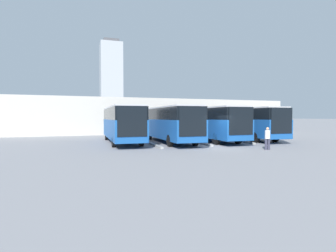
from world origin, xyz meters
TOP-DOWN VIEW (x-y plane):
  - ground_plane at (0.00, 0.00)m, footprint 600.00×600.00m
  - bus_0 at (-6.46, -5.49)m, footprint 2.65×11.12m
  - curb_divider_0 at (-4.30, -3.85)m, footprint 0.33×6.03m
  - bus_1 at (-2.15, -5.17)m, footprint 2.65×11.12m
  - curb_divider_1 at (0.00, -3.53)m, footprint 0.33×6.03m
  - bus_2 at (2.15, -4.92)m, footprint 2.65×11.12m
  - curb_divider_2 at (4.30, -3.29)m, footprint 0.33×6.03m
  - bus_3 at (6.46, -5.99)m, footprint 2.65×11.12m
  - pedestrian at (-2.81, 2.57)m, footprint 0.47×0.47m
  - station_building at (0.00, -22.31)m, footprint 42.63×13.85m
  - office_tower at (-11.35, -170.86)m, footprint 14.95×14.95m

SIDE VIEW (x-z plane):
  - ground_plane at x=0.00m, z-range 0.00..0.00m
  - curb_divider_0 at x=-4.30m, z-range 0.00..0.15m
  - curb_divider_1 at x=0.00m, z-range 0.00..0.15m
  - curb_divider_2 at x=4.30m, z-range 0.00..0.15m
  - pedestrian at x=-2.81m, z-range 0.06..1.71m
  - bus_0 at x=-6.46m, z-range 0.19..3.51m
  - bus_1 at x=-2.15m, z-range 0.19..3.51m
  - bus_2 at x=2.15m, z-range 0.19..3.51m
  - bus_3 at x=6.46m, z-range 0.19..3.51m
  - station_building at x=0.00m, z-range 0.03..5.07m
  - office_tower at x=-11.35m, z-range -0.60..55.99m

